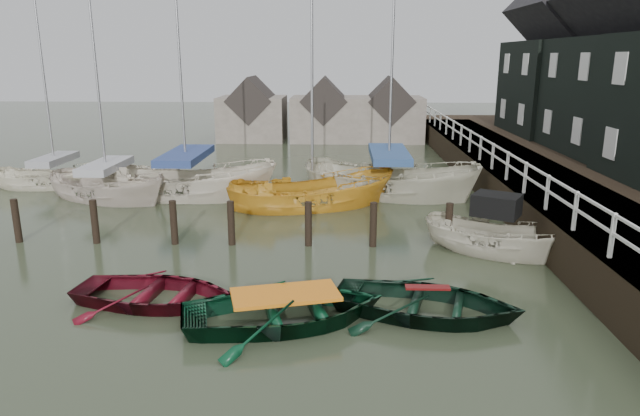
{
  "coord_description": "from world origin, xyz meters",
  "views": [
    {
      "loc": [
        2.19,
        -13.83,
        5.71
      ],
      "look_at": [
        1.59,
        2.3,
        1.4
      ],
      "focal_mm": 32.0,
      "sensor_mm": 36.0,
      "label": 1
    }
  ],
  "objects_px": {
    "rowboat_green": "(286,323)",
    "sailboat_c": "(312,206)",
    "rowboat_dkgreen": "(426,315)",
    "sailboat_a": "(109,198)",
    "sailboat_d": "(388,194)",
    "rowboat_red": "(157,303)",
    "sailboat_b": "(188,195)",
    "motorboat": "(495,251)",
    "sailboat_e": "(57,185)"
  },
  "relations": [
    {
      "from": "motorboat",
      "to": "sailboat_b",
      "type": "xyz_separation_m",
      "value": [
        -11.04,
        6.79,
        -0.03
      ]
    },
    {
      "from": "rowboat_dkgreen",
      "to": "rowboat_green",
      "type": "bearing_deg",
      "value": 114.17
    },
    {
      "from": "sailboat_b",
      "to": "sailboat_c",
      "type": "distance_m",
      "value": 5.51
    },
    {
      "from": "rowboat_dkgreen",
      "to": "sailboat_a",
      "type": "distance_m",
      "value": 15.59
    },
    {
      "from": "sailboat_a",
      "to": "sailboat_d",
      "type": "height_order",
      "value": "sailboat_d"
    },
    {
      "from": "sailboat_c",
      "to": "sailboat_e",
      "type": "relative_size",
      "value": 0.98
    },
    {
      "from": "rowboat_green",
      "to": "sailboat_c",
      "type": "height_order",
      "value": "sailboat_c"
    },
    {
      "from": "rowboat_red",
      "to": "motorboat",
      "type": "relative_size",
      "value": 0.85
    },
    {
      "from": "rowboat_red",
      "to": "rowboat_green",
      "type": "distance_m",
      "value": 3.31
    },
    {
      "from": "rowboat_green",
      "to": "motorboat",
      "type": "height_order",
      "value": "motorboat"
    },
    {
      "from": "rowboat_green",
      "to": "sailboat_b",
      "type": "xyz_separation_m",
      "value": [
        -5.24,
        11.59,
        0.06
      ]
    },
    {
      "from": "rowboat_red",
      "to": "motorboat",
      "type": "xyz_separation_m",
      "value": [
        8.98,
        3.88,
        0.09
      ]
    },
    {
      "from": "rowboat_red",
      "to": "rowboat_green",
      "type": "height_order",
      "value": "rowboat_green"
    },
    {
      "from": "sailboat_b",
      "to": "sailboat_c",
      "type": "relative_size",
      "value": 1.33
    },
    {
      "from": "rowboat_dkgreen",
      "to": "sailboat_e",
      "type": "distance_m",
      "value": 19.53
    },
    {
      "from": "rowboat_dkgreen",
      "to": "sailboat_c",
      "type": "distance_m",
      "value": 10.15
    },
    {
      "from": "sailboat_a",
      "to": "sailboat_d",
      "type": "distance_m",
      "value": 11.64
    },
    {
      "from": "sailboat_d",
      "to": "sailboat_e",
      "type": "xyz_separation_m",
      "value": [
        -14.85,
        1.09,
        0.01
      ]
    },
    {
      "from": "motorboat",
      "to": "rowboat_dkgreen",
      "type": "bearing_deg",
      "value": 177.92
    },
    {
      "from": "motorboat",
      "to": "sailboat_b",
      "type": "bearing_deg",
      "value": 87.9
    },
    {
      "from": "motorboat",
      "to": "sailboat_b",
      "type": "height_order",
      "value": "sailboat_b"
    },
    {
      "from": "motorboat",
      "to": "sailboat_a",
      "type": "distance_m",
      "value": 15.47
    },
    {
      "from": "sailboat_b",
      "to": "sailboat_a",
      "type": "bearing_deg",
      "value": 105.1
    },
    {
      "from": "rowboat_green",
      "to": "rowboat_red",
      "type": "bearing_deg",
      "value": 58.67
    },
    {
      "from": "sailboat_c",
      "to": "sailboat_d",
      "type": "height_order",
      "value": "sailboat_d"
    },
    {
      "from": "motorboat",
      "to": "sailboat_d",
      "type": "bearing_deg",
      "value": 49.03
    },
    {
      "from": "rowboat_green",
      "to": "sailboat_d",
      "type": "relative_size",
      "value": 0.35
    },
    {
      "from": "rowboat_red",
      "to": "rowboat_dkgreen",
      "type": "bearing_deg",
      "value": -86.42
    },
    {
      "from": "sailboat_a",
      "to": "sailboat_b",
      "type": "xyz_separation_m",
      "value": [
        3.14,
        0.6,
        -0.0
      ]
    },
    {
      "from": "sailboat_a",
      "to": "sailboat_b",
      "type": "relative_size",
      "value": 0.77
    },
    {
      "from": "rowboat_green",
      "to": "sailboat_e",
      "type": "relative_size",
      "value": 0.44
    },
    {
      "from": "rowboat_green",
      "to": "sailboat_e",
      "type": "bearing_deg",
      "value": 26.21
    },
    {
      "from": "sailboat_c",
      "to": "sailboat_d",
      "type": "xyz_separation_m",
      "value": [
        3.11,
        1.96,
        0.05
      ]
    },
    {
      "from": "rowboat_green",
      "to": "rowboat_dkgreen",
      "type": "relative_size",
      "value": 1.06
    },
    {
      "from": "rowboat_dkgreen",
      "to": "sailboat_c",
      "type": "height_order",
      "value": "sailboat_c"
    },
    {
      "from": "rowboat_red",
      "to": "sailboat_b",
      "type": "bearing_deg",
      "value": 18.28
    },
    {
      "from": "sailboat_e",
      "to": "rowboat_red",
      "type": "bearing_deg",
      "value": -154.93
    },
    {
      "from": "rowboat_dkgreen",
      "to": "sailboat_a",
      "type": "relative_size",
      "value": 0.42
    },
    {
      "from": "motorboat",
      "to": "sailboat_e",
      "type": "xyz_separation_m",
      "value": [
        -17.46,
        8.42,
        -0.02
      ]
    },
    {
      "from": "sailboat_c",
      "to": "motorboat",
      "type": "bearing_deg",
      "value": -149.95
    },
    {
      "from": "sailboat_c",
      "to": "sailboat_d",
      "type": "bearing_deg",
      "value": -74.54
    },
    {
      "from": "sailboat_b",
      "to": "rowboat_dkgreen",
      "type": "bearing_deg",
      "value": -138.59
    },
    {
      "from": "rowboat_green",
      "to": "motorboat",
      "type": "bearing_deg",
      "value": -65.59
    },
    {
      "from": "motorboat",
      "to": "sailboat_c",
      "type": "bearing_deg",
      "value": 76.22
    },
    {
      "from": "rowboat_green",
      "to": "sailboat_a",
      "type": "relative_size",
      "value": 0.44
    },
    {
      "from": "sailboat_a",
      "to": "sailboat_e",
      "type": "bearing_deg",
      "value": 80.54
    },
    {
      "from": "sailboat_a",
      "to": "sailboat_d",
      "type": "bearing_deg",
      "value": -59.42
    },
    {
      "from": "sailboat_a",
      "to": "sailboat_d",
      "type": "xyz_separation_m",
      "value": [
        11.58,
        1.15,
        -0.0
      ]
    },
    {
      "from": "sailboat_a",
      "to": "sailboat_c",
      "type": "distance_m",
      "value": 8.5
    },
    {
      "from": "rowboat_dkgreen",
      "to": "sailboat_b",
      "type": "height_order",
      "value": "sailboat_b"
    }
  ]
}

